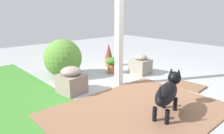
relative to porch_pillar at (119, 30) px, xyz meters
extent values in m
plane|color=#A3A6A9|center=(-0.24, 0.01, -1.04)|extent=(12.00, 12.00, 0.00)
cube|color=#875D45|center=(-0.99, 0.56, -1.03)|extent=(1.80, 2.40, 0.02)
cube|color=white|center=(0.00, 0.00, 0.00)|extent=(0.11, 0.11, 2.08)
cube|color=gray|center=(0.21, -0.87, -0.88)|extent=(0.41, 0.40, 0.32)
ellipsoid|color=gray|center=(0.21, -0.87, -0.67)|extent=(0.28, 0.28, 0.13)
cube|color=gray|center=(0.24, 0.88, -0.88)|extent=(0.46, 0.44, 0.32)
ellipsoid|color=gray|center=(0.24, 0.88, -0.66)|extent=(0.35, 0.35, 0.16)
sphere|color=#548733|center=(1.17, 0.52, -0.64)|extent=(0.80, 0.80, 0.80)
cylinder|color=#995836|center=(0.64, -0.40, -0.94)|extent=(0.20, 0.20, 0.20)
ellipsoid|color=#376625|center=(0.64, -0.40, -0.76)|extent=(0.28, 0.28, 0.17)
cylinder|color=#B96C42|center=(1.21, -0.79, -0.94)|extent=(0.21, 0.21, 0.20)
cone|color=brown|center=(1.21, -0.79, -0.66)|extent=(0.19, 0.19, 0.37)
ellipsoid|color=black|center=(-1.32, 0.39, -0.71)|extent=(0.44, 0.71, 0.25)
sphere|color=black|center=(-1.19, 0.01, -0.61)|extent=(0.19, 0.19, 0.19)
cone|color=black|center=(-1.14, 0.03, -0.51)|extent=(0.06, 0.06, 0.08)
cone|color=black|center=(-1.24, -0.01, -0.51)|extent=(0.06, 0.06, 0.08)
cylinder|color=black|center=(-1.17, 0.21, -0.94)|extent=(0.06, 0.06, 0.20)
cylinder|color=black|center=(-1.32, 0.16, -0.94)|extent=(0.06, 0.06, 0.20)
cylinder|color=black|center=(-1.31, 0.61, -0.94)|extent=(0.06, 0.06, 0.20)
cylinder|color=black|center=(-1.46, 0.56, -0.94)|extent=(0.06, 0.06, 0.20)
cone|color=black|center=(-1.42, 0.69, -0.56)|extent=(0.05, 0.05, 0.16)
cube|color=brown|center=(-0.88, -0.89, -1.03)|extent=(0.68, 0.45, 0.03)
camera|label=1|loc=(-2.75, 2.60, 0.34)|focal=33.70mm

